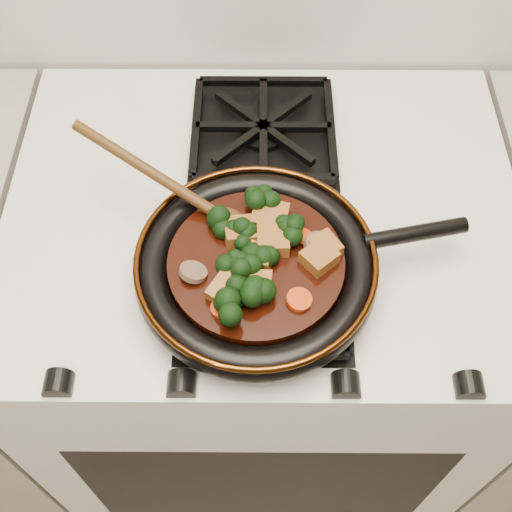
{
  "coord_description": "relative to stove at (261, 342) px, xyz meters",
  "views": [
    {
      "loc": [
        -0.01,
        1.11,
        1.64
      ],
      "look_at": [
        -0.01,
        1.56,
        0.97
      ],
      "focal_mm": 45.0,
      "sensor_mm": 36.0,
      "label": 1
    }
  ],
  "objects": [
    {
      "name": "burner_grate_back",
      "position": [
        0.0,
        0.14,
        0.46
      ],
      "size": [
        0.23,
        0.23,
        0.03
      ],
      "primitive_type": null,
      "color": "black",
      "rests_on": "stove"
    },
    {
      "name": "broccoli_floret_6",
      "position": [
        -0.0,
        -0.05,
        0.52
      ],
      "size": [
        0.07,
        0.08,
        0.07
      ],
      "primitive_type": null,
      "rotation": [
        0.08,
        -0.17,
        1.79
      ],
      "color": "black",
      "rests_on": "braising_sauce"
    },
    {
      "name": "skillet",
      "position": [
        -0.01,
        -0.13,
        0.49
      ],
      "size": [
        0.44,
        0.32,
        0.05
      ],
      "rotation": [
        0.0,
        0.0,
        0.21
      ],
      "color": "black",
      "rests_on": "burner_grate_front"
    },
    {
      "name": "carrot_coin_0",
      "position": [
        0.07,
        -0.14,
        0.51
      ],
      "size": [
        0.03,
        0.03,
        0.02
      ],
      "primitive_type": "cylinder",
      "rotation": [
        -0.27,
        -0.08,
        0.0
      ],
      "color": "red",
      "rests_on": "braising_sauce"
    },
    {
      "name": "broccoli_floret_2",
      "position": [
        -0.01,
        -0.14,
        0.52
      ],
      "size": [
        0.07,
        0.08,
        0.06
      ],
      "primitive_type": null,
      "rotation": [
        -0.2,
        0.09,
        2.96
      ],
      "color": "black",
      "rests_on": "braising_sauce"
    },
    {
      "name": "broccoli_floret_3",
      "position": [
        0.04,
        -0.09,
        0.52
      ],
      "size": [
        0.07,
        0.07,
        0.05
      ],
      "primitive_type": null,
      "rotation": [
        -0.0,
        -0.06,
        0.19
      ],
      "color": "black",
      "rests_on": "braising_sauce"
    },
    {
      "name": "broccoli_floret_5",
      "position": [
        -0.05,
        -0.08,
        0.52
      ],
      "size": [
        0.09,
        0.08,
        0.06
      ],
      "primitive_type": null,
      "rotation": [
        0.03,
        0.18,
        0.49
      ],
      "color": "black",
      "rests_on": "braising_sauce"
    },
    {
      "name": "tofu_cube_7",
      "position": [
        0.07,
        -0.13,
        0.52
      ],
      "size": [
        0.05,
        0.05,
        0.02
      ],
      "primitive_type": "cube",
      "rotation": [
        -0.04,
        0.03,
        0.71
      ],
      "color": "brown",
      "rests_on": "braising_sauce"
    },
    {
      "name": "tofu_cube_5",
      "position": [
        -0.05,
        -0.18,
        0.52
      ],
      "size": [
        0.05,
        0.06,
        0.03
      ],
      "primitive_type": "cube",
      "rotation": [
        0.05,
        -0.07,
        1.01
      ],
      "color": "brown",
      "rests_on": "braising_sauce"
    },
    {
      "name": "tofu_cube_2",
      "position": [
        -0.01,
        -0.18,
        0.52
      ],
      "size": [
        0.04,
        0.04,
        0.03
      ],
      "primitive_type": "cube",
      "rotation": [
        -0.1,
        -0.08,
        1.48
      ],
      "color": "brown",
      "rests_on": "braising_sauce"
    },
    {
      "name": "tofu_cube_3",
      "position": [
        0.08,
        -0.12,
        0.52
      ],
      "size": [
        0.05,
        0.05,
        0.02
      ],
      "primitive_type": "cube",
      "rotation": [
        -0.02,
        0.03,
        2.12
      ],
      "color": "brown",
      "rests_on": "braising_sauce"
    },
    {
      "name": "carrot_coin_4",
      "position": [
        0.04,
        -0.19,
        0.51
      ],
      "size": [
        0.03,
        0.03,
        0.01
      ],
      "primitive_type": "cylinder",
      "rotation": [
        0.05,
        0.11,
        0.0
      ],
      "color": "red",
      "rests_on": "braising_sauce"
    },
    {
      "name": "tofu_cube_6",
      "position": [
        -0.01,
        -0.13,
        0.52
      ],
      "size": [
        0.05,
        0.04,
        0.02
      ],
      "primitive_type": "cube",
      "rotation": [
        -0.02,
        0.08,
        2.8
      ],
      "color": "brown",
      "rests_on": "braising_sauce"
    },
    {
      "name": "carrot_coin_2",
      "position": [
        -0.05,
        -0.21,
        0.51
      ],
      "size": [
        0.03,
        0.03,
        0.01
      ],
      "primitive_type": "cylinder",
      "rotation": [
        -0.01,
        -0.14,
        0.0
      ],
      "color": "red",
      "rests_on": "braising_sauce"
    },
    {
      "name": "mushroom_slice_1",
      "position": [
        0.0,
        -0.05,
        0.52
      ],
      "size": [
        0.03,
        0.04,
        0.03
      ],
      "primitive_type": "cylinder",
      "rotation": [
        0.94,
        0.0,
        1.5
      ],
      "color": "brown",
      "rests_on": "braising_sauce"
    },
    {
      "name": "carrot_coin_1",
      "position": [
        -0.01,
        -0.17,
        0.51
      ],
      "size": [
        0.03,
        0.03,
        0.01
      ],
      "primitive_type": "cylinder",
      "rotation": [
        -0.08,
        -0.1,
        0.0
      ],
      "color": "red",
      "rests_on": "braising_sauce"
    },
    {
      "name": "tofu_cube_4",
      "position": [
        -0.03,
        -0.09,
        0.52
      ],
      "size": [
        0.05,
        0.05,
        0.03
      ],
      "primitive_type": "cube",
      "rotation": [
        0.07,
        0.08,
        1.74
      ],
      "color": "brown",
      "rests_on": "braising_sauce"
    },
    {
      "name": "broccoli_floret_7",
      "position": [
        -0.03,
        -0.18,
        0.52
      ],
      "size": [
        0.07,
        0.08,
        0.06
      ],
      "primitive_type": null,
      "rotation": [
        -0.07,
        -0.2,
        1.87
      ],
      "color": "black",
      "rests_on": "braising_sauce"
    },
    {
      "name": "burner_grate_front",
      "position": [
        0.0,
        -0.14,
        0.46
      ],
      "size": [
        0.23,
        0.23,
        0.03
      ],
      "primitive_type": null,
      "color": "black",
      "rests_on": "stove"
    },
    {
      "name": "tofu_cube_1",
      "position": [
        0.01,
        -0.11,
        0.52
      ],
      "size": [
        0.04,
        0.05,
        0.03
      ],
      "primitive_type": "cube",
      "rotation": [
        0.03,
        0.04,
        1.6
      ],
      "color": "brown",
      "rests_on": "braising_sauce"
    },
    {
      "name": "mushroom_slice_2",
      "position": [
        -0.09,
        -0.16,
        0.52
      ],
      "size": [
        0.05,
        0.05,
        0.02
      ],
      "primitive_type": "cylinder",
      "rotation": [
        0.42,
        0.0,
        2.33
      ],
      "color": "brown",
      "rests_on": "braising_sauce"
    },
    {
      "name": "broccoli_floret_4",
      "position": [
        -0.03,
        -0.1,
        0.52
      ],
      "size": [
        0.08,
        0.08,
        0.05
      ],
      "primitive_type": null,
      "rotation": [
        0.01,
        0.0,
        0.54
      ],
      "color": "black",
      "rests_on": "braising_sauce"
    },
    {
      "name": "broccoli_floret_1",
      "position": [
        -0.0,
        -0.18,
        0.52
      ],
      "size": [
        0.08,
        0.09,
        0.07
      ],
      "primitive_type": null,
      "rotation": [
        -0.07,
        0.24,
        1.2
      ],
      "color": "black",
      "rests_on": "braising_sauce"
    },
    {
      "name": "tofu_cube_0",
      "position": [
        0.01,
        -0.07,
        0.52
      ],
      "size": [
        0.06,
        0.05,
        0.03
      ],
      "primitive_type": "cube",
      "rotation": [
        0.1,
        -0.02,
        1.38
      ],
      "color": "brown",
      "rests_on": "braising_sauce"
    },
    {
      "name": "mushroom_slice_0",
      "position": [
        0.07,
        -0.11,
        0.52
      ],
      "size": [
        0.05,
        0.05,
        0.02
      ],
      "primitive_type": "cylinder",
      "rotation": [
        0.42,
        0.0,
        1.02
      ],
      "color": "brown",
      "rests_on": "braising_sauce"
    },
    {
      "name": "wooden_spoon",
      "position": [
        -0.11,
        -0.04,
        0.53
      ],
      "size": [
        0.15,
        0.1,
        0.24
      ],
      "rotation": [
        0.0,
        0.0,
        2.65
      ],
      "color": "#4A2B0F",
      "rests_on": "braising_sauce"
    },
    {
      "name": "braising_sauce",
      "position": [
        -0.01,
        -0.13,
        0.5
      ],
      "size": [
        0.23,
        0.23,
        0.02
      ],
      "primitive_type": "cylinder",
      "color": "black",
      "rests_on": "skillet"
    },
    {
      "name": "carrot_coin_3",
      "position": [
        0.05,
        -0.1,
        0.51
      ],
      "size": [
        0.03,
        0.03,
        0.02
      ],
      "primitive_type": "cylinder",
      "rotation": [
        -0.31,
        0.3,
        0.0
      ],
      "color": "red",
      "rests_on": "braising_sauce"
    },
    {
      "name": "stove",
      "position": [
        0.0,
        0.0,
        0.0
      ],
      "size": [
        0.76,
        0.6,
        0.9
      ],
      "primitive_type": "cube",
      "color": "silver",
      "rests_on": "ground"
    },
    {
      "name": "broccoli_floret_0",
      "position": [
        -0.04,
        -0.21,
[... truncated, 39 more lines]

